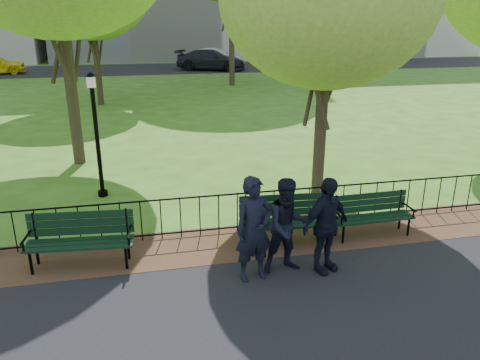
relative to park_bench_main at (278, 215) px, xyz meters
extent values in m
plane|color=#3C6119|center=(-0.48, -1.27, -0.65)|extent=(120.00, 120.00, 0.00)
cube|color=#3E2919|center=(-0.48, 0.23, -0.63)|extent=(60.00, 1.60, 0.01)
cube|color=black|center=(-0.48, 33.73, -0.64)|extent=(70.00, 9.00, 0.01)
cylinder|color=black|center=(-0.48, 0.73, 0.23)|extent=(24.00, 0.04, 0.04)
cylinder|color=black|center=(-0.48, 0.73, -0.53)|extent=(24.00, 0.04, 0.04)
cylinder|color=black|center=(-0.48, 0.73, -0.20)|extent=(0.02, 0.02, 0.90)
cube|color=black|center=(0.19, -0.06, -0.17)|extent=(1.94, 0.67, 0.04)
cube|color=black|center=(0.21, 0.22, 0.20)|extent=(1.90, 0.20, 0.48)
cylinder|color=black|center=(-0.65, -0.18, -0.41)|extent=(0.05, 0.05, 0.48)
cylinder|color=black|center=(1.00, -0.32, -0.41)|extent=(0.05, 0.05, 0.48)
cylinder|color=black|center=(-0.62, 0.20, -0.41)|extent=(0.05, 0.05, 0.48)
cylinder|color=black|center=(1.03, 0.06, -0.41)|extent=(0.05, 0.05, 0.48)
cylinder|color=black|center=(-0.71, 0.02, 0.02)|extent=(0.09, 0.60, 0.04)
cylinder|color=black|center=(1.09, -0.14, 0.02)|extent=(0.09, 0.60, 0.04)
ellipsoid|color=black|center=(-0.41, -0.11, 0.06)|extent=(0.40, 0.29, 0.41)
cube|color=black|center=(-3.79, -0.10, -0.17)|extent=(1.96, 0.69, 0.04)
cube|color=black|center=(-3.77, 0.17, 0.20)|extent=(1.91, 0.22, 0.48)
cylinder|color=black|center=(-4.64, -0.21, -0.41)|extent=(0.05, 0.05, 0.48)
cylinder|color=black|center=(-2.98, -0.37, -0.41)|extent=(0.05, 0.05, 0.48)
cylinder|color=black|center=(-4.60, 0.17, -0.41)|extent=(0.05, 0.05, 0.48)
cylinder|color=black|center=(-2.95, 0.01, -0.41)|extent=(0.05, 0.05, 0.48)
cylinder|color=black|center=(-4.69, -0.01, 0.02)|extent=(0.10, 0.60, 0.04)
cylinder|color=black|center=(-2.89, -0.19, 0.02)|extent=(0.10, 0.60, 0.04)
cube|color=black|center=(2.04, -0.08, -0.22)|extent=(1.71, 0.49, 0.04)
cube|color=black|center=(2.03, 0.17, 0.11)|extent=(1.71, 0.07, 0.43)
cylinder|color=black|center=(1.30, -0.26, -0.43)|extent=(0.05, 0.05, 0.43)
cylinder|color=black|center=(2.78, -0.23, -0.43)|extent=(0.05, 0.05, 0.43)
cylinder|color=black|center=(1.30, 0.08, -0.43)|extent=(0.05, 0.05, 0.43)
cylinder|color=black|center=(2.77, 0.11, -0.43)|extent=(0.05, 0.05, 0.43)
cylinder|color=black|center=(1.23, -0.09, -0.05)|extent=(0.05, 0.53, 0.04)
cylinder|color=black|center=(2.84, -0.06, -0.05)|extent=(0.05, 0.53, 0.04)
cylinder|color=black|center=(-3.62, 3.55, -0.58)|extent=(0.25, 0.25, 0.14)
cylinder|color=black|center=(-3.62, 3.55, 0.76)|extent=(0.11, 0.11, 2.82)
cube|color=beige|center=(-3.62, 3.55, 2.26)|extent=(0.19, 0.19, 0.26)
cone|color=black|center=(-3.62, 3.55, 2.44)|extent=(0.28, 0.28, 0.11)
cylinder|color=#2D2116|center=(-4.50, 6.68, 1.37)|extent=(0.35, 0.35, 4.03)
cylinder|color=#2D2116|center=(1.78, 2.44, 0.84)|extent=(0.29, 0.29, 2.97)
cylinder|color=#2D2116|center=(-4.46, 17.03, 1.09)|extent=(0.32, 0.32, 3.48)
cylinder|color=#2D2116|center=(3.59, 22.49, 2.13)|extent=(0.36, 0.36, 5.56)
imported|color=black|center=(-0.79, -1.14, 0.30)|extent=(0.76, 0.57, 1.88)
imported|color=black|center=(-0.14, -1.02, 0.24)|extent=(0.88, 0.50, 1.75)
imported|color=black|center=(0.51, -1.16, 0.25)|extent=(1.13, 0.80, 1.78)
imported|color=#B5B8BE|center=(4.29, 33.73, 0.20)|extent=(5.34, 3.44, 1.66)
imported|color=black|center=(3.62, 31.55, 0.19)|extent=(6.17, 4.38, 1.66)
camera|label=1|loc=(-2.57, -8.17, 3.76)|focal=35.00mm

